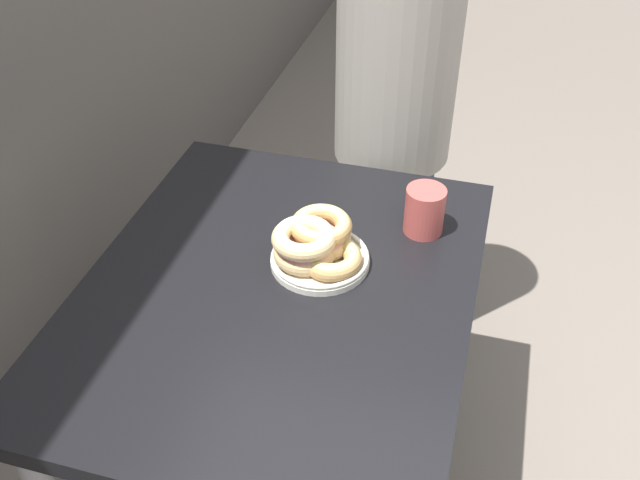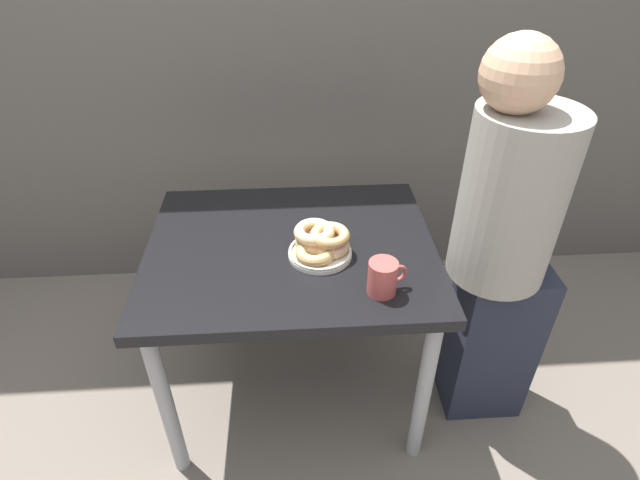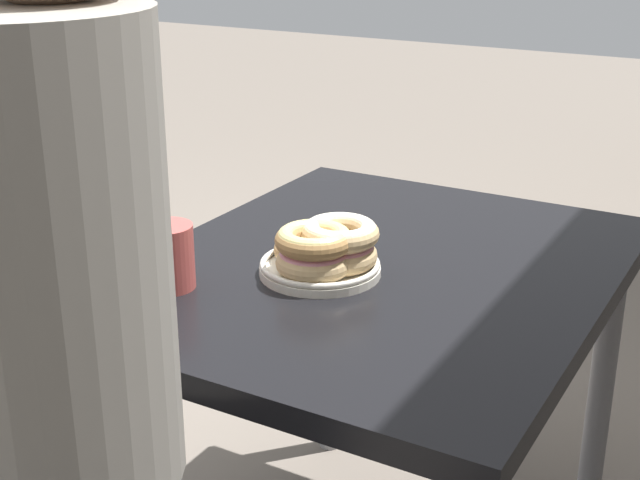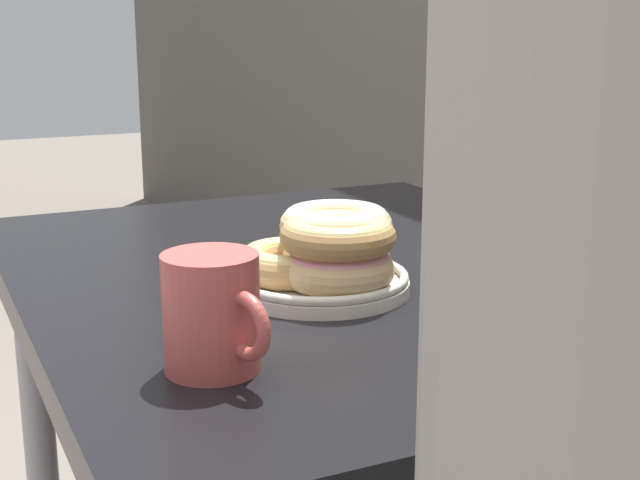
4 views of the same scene
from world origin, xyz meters
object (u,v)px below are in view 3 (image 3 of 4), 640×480
Objects in this scene: coffee_mug at (167,256)px; person_figure at (41,426)px; dining_table at (377,309)px; donut_plate at (323,250)px.

person_figure is at bearing 19.03° from coffee_mug.
dining_table is 7.88× the size of coffee_mug.
person_figure is at bearing -8.86° from dining_table.
donut_plate is at bearing 175.08° from person_figure.
person_figure is at bearing -4.92° from donut_plate.
dining_table is 4.07× the size of donut_plate.
coffee_mug reaches higher than dining_table.
coffee_mug is at bearing -48.88° from donut_plate.
donut_plate is at bearing -30.35° from dining_table.
dining_table is 0.68× the size of person_figure.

